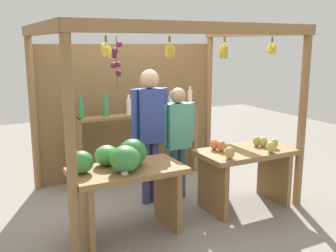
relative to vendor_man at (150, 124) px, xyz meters
name	(u,v)px	position (x,y,z in m)	size (l,w,h in m)	color
ground_plane	(161,196)	(0.21, 0.13, -1.03)	(12.00, 12.00, 0.00)	gray
market_stall	(146,94)	(0.21, 0.57, 0.29)	(2.95, 2.19, 2.22)	olive
fruit_counter_left	(123,173)	(-0.61, -0.65, -0.35)	(1.22, 0.65, 1.02)	olive
fruit_counter_right	(245,165)	(0.98, -0.66, -0.48)	(1.19, 0.64, 0.88)	olive
bottle_shelf_unit	(140,127)	(0.25, 0.91, -0.24)	(1.89, 0.22, 1.36)	olive
vendor_man	(150,124)	(0.00, 0.00, 0.00)	(0.48, 0.23, 1.70)	navy
vendor_woman	(178,134)	(0.38, -0.02, -0.16)	(0.48, 0.20, 1.46)	#385160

